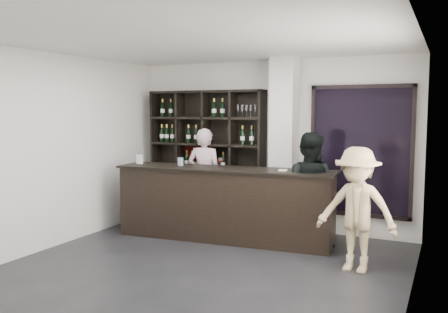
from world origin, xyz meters
The scene contains 12 objects.
floor centered at (0.00, 0.00, -0.01)m, with size 5.00×5.50×0.01m, color black.
wine_shelf centered at (-1.15, 2.57, 1.20)m, with size 2.20×0.35×2.40m, color black, non-canonical shape.
structural_column centered at (0.35, 2.47, 1.45)m, with size 0.40×0.40×2.90m, color silver.
glass_panel centered at (1.55, 2.69, 1.40)m, with size 1.60×0.08×2.10m.
tasting_counter centered at (-0.35, 1.64, 0.58)m, with size 3.48×0.72×1.15m.
taster_pink centered at (-1.10, 2.40, 0.87)m, with size 0.63×0.41×1.73m, color beige.
taster_black centered at (0.95, 1.85, 0.86)m, with size 0.84×0.65×1.73m, color black.
customer centered at (1.80, 1.05, 0.80)m, with size 1.03×0.59×1.59m, color #A08660.
wine_glass centered at (-0.41, 1.63, 1.24)m, with size 0.08×0.08×0.19m, color white, non-canonical shape.
spit_cup centered at (-1.13, 1.62, 1.21)m, with size 0.10×0.10×0.13m, color silver.
napkin_stack centered at (0.60, 1.71, 1.16)m, with size 0.12×0.12×0.02m, color white.
card_stand centered at (-1.89, 1.55, 1.23)m, with size 0.11×0.05×0.16m, color white.
Camera 1 is at (2.85, -4.99, 2.05)m, focal length 38.00 mm.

